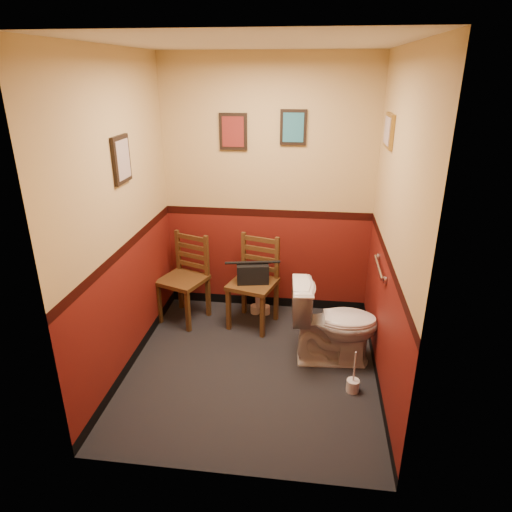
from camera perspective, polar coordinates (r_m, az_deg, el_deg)
The scene contains 17 objects.
floor at distance 4.29m, azimuth -0.44°, elevation -13.73°, with size 2.20×2.40×0.00m, color black.
ceiling at distance 3.48m, azimuth -0.58°, elevation 25.17°, with size 2.20×2.40×0.00m, color silver.
wall_back at distance 4.81m, azimuth 1.46°, elevation 8.13°, with size 2.20×2.70×0.00m, color #5D140E.
wall_front at distance 2.57m, azimuth -4.14°, elevation -4.92°, with size 2.20×2.70×0.00m, color #5D140E.
wall_left at distance 3.96m, azimuth -16.50°, elevation 4.10°, with size 2.40×2.70×0.00m, color #5D140E.
wall_right at distance 3.69m, azimuth 16.70°, elevation 2.75°, with size 2.40×2.70×0.00m, color #5D140E.
grab_bar at distance 4.06m, azimuth 15.16°, elevation -1.38°, with size 0.05×0.56×0.06m.
framed_print_back_a at distance 4.73m, azimuth -2.87°, elevation 15.27°, with size 0.28×0.04×0.36m.
framed_print_back_b at distance 4.66m, azimuth 4.69°, elevation 15.73°, with size 0.26×0.04×0.34m.
framed_print_left at distance 3.93m, azimuth -16.45°, elevation 11.50°, with size 0.04×0.30×0.38m.
framed_print_right at distance 4.11m, azimuth 16.29°, elevation 14.80°, with size 0.04×0.34×0.28m.
toilet at distance 4.25m, azimuth 9.73°, elevation -8.28°, with size 0.44×0.79×0.78m, color white.
toilet_brush at distance 4.07m, azimuth 12.01°, elevation -15.46°, with size 0.11×0.11×0.39m.
chair_left at distance 4.91m, azimuth -8.87°, elevation -2.78°, with size 0.56×0.56×0.93m.
chair_right at distance 4.75m, azimuth -0.20°, elevation -3.30°, with size 0.55×0.55×0.95m.
handbag at distance 4.66m, azimuth -0.42°, elevation -2.15°, with size 0.35×0.22×0.23m.
tp_stack at distance 5.05m, azimuth 0.52°, elevation -5.62°, with size 0.22×0.13×0.38m.
Camera 1 is at (0.48, -3.44, 2.52)m, focal length 32.00 mm.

